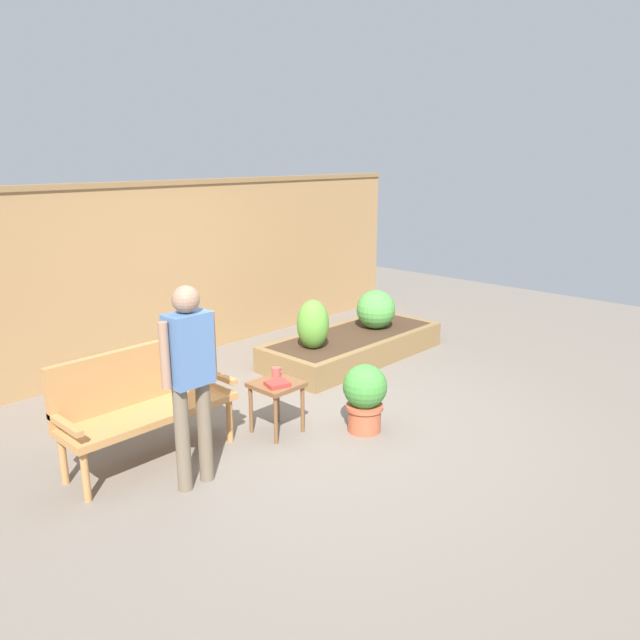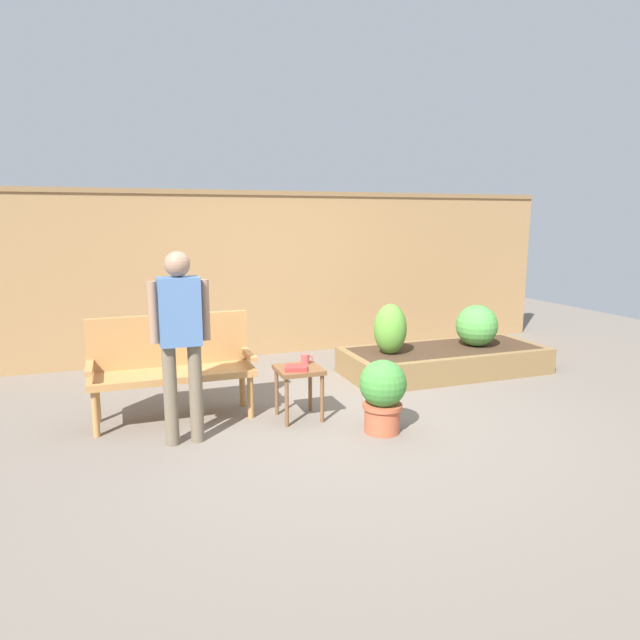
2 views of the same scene
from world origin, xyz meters
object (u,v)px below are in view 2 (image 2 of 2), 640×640
object	(u,v)px
garden_bench	(172,359)
book_on_table	(296,368)
potted_boxwood	(383,393)
shrub_near_bench	(390,329)
cup_on_table	(305,359)
person_by_bench	(180,331)
shrub_far_corner	(477,326)
side_table	(299,376)

from	to	relation	value
garden_bench	book_on_table	bearing A→B (deg)	-26.28
potted_boxwood	book_on_table	bearing A→B (deg)	141.46
shrub_near_bench	book_on_table	bearing A→B (deg)	-146.87
shrub_near_bench	cup_on_table	bearing A→B (deg)	-149.44
person_by_bench	potted_boxwood	bearing A→B (deg)	-11.85
shrub_near_bench	person_by_bench	bearing A→B (deg)	-156.06
shrub_far_corner	cup_on_table	bearing A→B (deg)	-162.93
garden_bench	potted_boxwood	bearing A→B (deg)	-31.28
side_table	cup_on_table	xyz separation A→B (m)	(0.10, 0.11, 0.13)
garden_bench	side_table	size ratio (longest dim) A/B	3.00
side_table	person_by_bench	distance (m)	1.20
shrub_far_corner	garden_bench	bearing A→B (deg)	-173.51
potted_boxwood	person_by_bench	xyz separation A→B (m)	(-1.62, 0.34, 0.58)
potted_boxwood	shrub_far_corner	size ratio (longest dim) A/B	1.28
person_by_bench	garden_bench	bearing A→B (deg)	92.20
cup_on_table	garden_bench	bearing A→B (deg)	164.23
book_on_table	shrub_near_bench	distance (m)	1.67
book_on_table	shrub_far_corner	bearing A→B (deg)	36.53
book_on_table	shrub_far_corner	xyz separation A→B (m)	(2.55, 0.91, 0.05)
cup_on_table	person_by_bench	size ratio (longest dim) A/B	0.07
garden_bench	potted_boxwood	xyz separation A→B (m)	(1.64, -1.00, -0.19)
cup_on_table	shrub_far_corner	world-z (taller)	shrub_far_corner
book_on_table	potted_boxwood	bearing A→B (deg)	-21.70
side_table	cup_on_table	size ratio (longest dim) A/B	4.14
potted_boxwood	side_table	bearing A→B (deg)	135.49
shrub_far_corner	shrub_near_bench	bearing A→B (deg)	180.00
cup_on_table	shrub_near_bench	world-z (taller)	shrub_near_bench
garden_bench	side_table	world-z (taller)	garden_bench
shrub_near_bench	shrub_far_corner	size ratio (longest dim) A/B	1.15
side_table	shrub_near_bench	xyz separation A→B (m)	(1.35, 0.85, 0.19)
potted_boxwood	shrub_near_bench	xyz separation A→B (m)	(0.78, 1.41, 0.23)
garden_bench	cup_on_table	distance (m)	1.22
garden_bench	person_by_bench	size ratio (longest dim) A/B	0.92
garden_bench	person_by_bench	distance (m)	0.76
garden_bench	person_by_bench	xyz separation A→B (m)	(0.03, -0.66, 0.39)
shrub_near_bench	shrub_far_corner	distance (m)	1.16
cup_on_table	shrub_near_bench	size ratio (longest dim) A/B	0.20
side_table	cup_on_table	distance (m)	0.19
book_on_table	shrub_near_bench	bearing A→B (deg)	49.97
side_table	book_on_table	xyz separation A→B (m)	(-0.05, -0.07, 0.10)
cup_on_table	person_by_bench	bearing A→B (deg)	-164.12
garden_bench	shrub_far_corner	distance (m)	3.60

